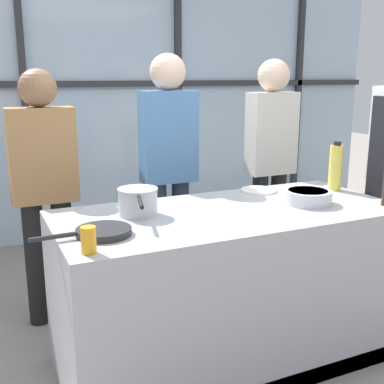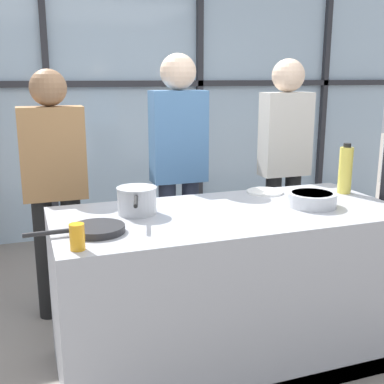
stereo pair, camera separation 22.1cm
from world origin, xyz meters
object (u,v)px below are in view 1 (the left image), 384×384
(oil_bottle, at_px, (336,167))
(juice_glass_near, at_px, (89,240))
(spectator_far_left, at_px, (44,183))
(frying_pan, at_px, (102,231))
(saucepan, at_px, (138,201))
(mixing_bowl, at_px, (308,196))
(spectator_center_right, at_px, (271,154))
(spectator_center_left, at_px, (169,160))
(white_plate, at_px, (258,190))

(oil_bottle, distance_m, juice_glass_near, 1.77)
(spectator_far_left, distance_m, frying_pan, 1.02)
(juice_glass_near, bearing_deg, saucepan, 51.12)
(mixing_bowl, bearing_deg, spectator_center_right, 68.39)
(spectator_center_right, bearing_deg, spectator_center_left, -0.00)
(spectator_far_left, relative_size, spectator_center_left, 0.94)
(spectator_far_left, relative_size, spectator_center_right, 0.95)
(spectator_center_right, bearing_deg, frying_pan, 32.48)
(saucepan, relative_size, mixing_bowl, 1.40)
(oil_bottle, bearing_deg, spectator_far_left, 156.40)
(spectator_center_left, distance_m, mixing_bowl, 1.07)
(saucepan, xyz_separation_m, mixing_bowl, (0.96, -0.18, -0.03))
(spectator_far_left, xyz_separation_m, white_plate, (1.23, -0.58, -0.05))
(white_plate, distance_m, oil_bottle, 0.52)
(white_plate, xyz_separation_m, mixing_bowl, (0.10, -0.37, 0.04))
(juice_glass_near, bearing_deg, oil_bottle, 15.67)
(mixing_bowl, relative_size, oil_bottle, 0.88)
(frying_pan, bearing_deg, white_plate, 21.33)
(juice_glass_near, bearing_deg, spectator_center_left, 55.18)
(saucepan, height_order, juice_glass_near, saucepan)
(spectator_center_left, bearing_deg, white_plate, 123.34)
(frying_pan, xyz_separation_m, oil_bottle, (1.59, 0.27, 0.13))
(frying_pan, xyz_separation_m, mixing_bowl, (1.22, 0.07, 0.02))
(spectator_center_right, relative_size, saucepan, 4.48)
(spectator_center_left, distance_m, frying_pan, 1.27)
(spectator_center_right, distance_m, mixing_bowl, 1.02)
(saucepan, relative_size, white_plate, 1.71)
(spectator_center_left, height_order, juice_glass_near, spectator_center_left)
(spectator_far_left, xyz_separation_m, juice_glass_near, (0.01, -1.22, 0.00))
(spectator_center_right, xyz_separation_m, frying_pan, (-1.60, -1.02, -0.11))
(spectator_center_left, relative_size, white_plate, 7.77)
(spectator_far_left, height_order, oil_bottle, spectator_far_left)
(spectator_center_left, height_order, oil_bottle, spectator_center_left)
(spectator_center_right, xyz_separation_m, white_plate, (-0.47, -0.58, -0.12))
(mixing_bowl, bearing_deg, oil_bottle, 28.73)
(spectator_far_left, height_order, white_plate, spectator_far_left)
(frying_pan, height_order, mixing_bowl, mixing_bowl)
(spectator_far_left, bearing_deg, juice_glass_near, 90.24)
(mixing_bowl, bearing_deg, white_plate, 104.97)
(juice_glass_near, bearing_deg, frying_pan, 62.43)
(spectator_far_left, xyz_separation_m, mixing_bowl, (1.33, -0.95, -0.01))
(spectator_center_right, distance_m, white_plate, 0.76)
(mixing_bowl, distance_m, juice_glass_near, 1.36)
(saucepan, bearing_deg, juice_glass_near, -128.88)
(spectator_far_left, height_order, saucepan, spectator_far_left)
(oil_bottle, height_order, juice_glass_near, oil_bottle)
(spectator_center_right, bearing_deg, juice_glass_near, 35.63)
(saucepan, distance_m, white_plate, 0.89)
(white_plate, bearing_deg, saucepan, -167.56)
(spectator_center_left, height_order, mixing_bowl, spectator_center_left)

